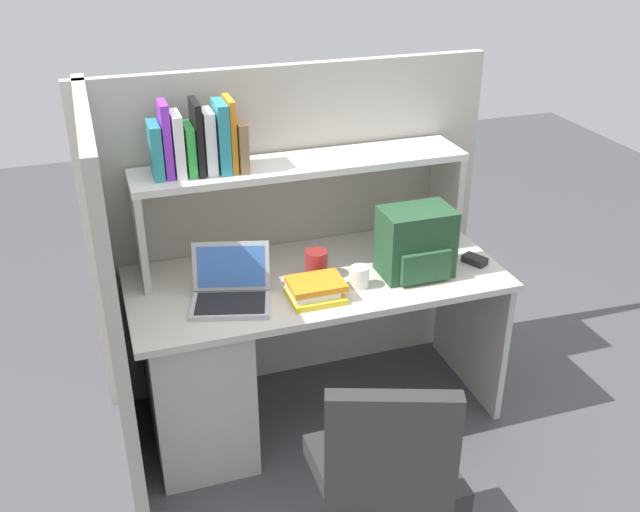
{
  "coord_description": "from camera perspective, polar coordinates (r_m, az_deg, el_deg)",
  "views": [
    {
      "loc": [
        -0.84,
        -2.6,
        2.23
      ],
      "look_at": [
        0.0,
        -0.05,
        0.85
      ],
      "focal_mm": 40.89,
      "sensor_mm": 36.0,
      "label": 1
    }
  ],
  "objects": [
    {
      "name": "snack_canister",
      "position": [
        3.09,
        -0.31,
        -0.62
      ],
      "size": [
        0.1,
        0.1,
        0.12
      ],
      "primitive_type": "cylinder",
      "color": "maroon",
      "rests_on": "desk"
    },
    {
      "name": "paper_cup",
      "position": [
        3.02,
        3.12,
        -1.63
      ],
      "size": [
        0.08,
        0.08,
        0.09
      ],
      "primitive_type": "cylinder",
      "color": "white",
      "rests_on": "desk"
    },
    {
      "name": "overhead_hutch",
      "position": [
        3.14,
        -1.44,
        5.75
      ],
      "size": [
        1.44,
        0.28,
        0.45
      ],
      "color": "beige",
      "rests_on": "desk"
    },
    {
      "name": "cubicle_partition_rear",
      "position": [
        3.42,
        -2.26,
        2.0
      ],
      "size": [
        1.84,
        0.05,
        1.55
      ],
      "primitive_type": "cube",
      "color": "#B2ADA0",
      "rests_on": "ground_plane"
    },
    {
      "name": "reference_books_on_shelf",
      "position": [
        2.98,
        -9.46,
        8.82
      ],
      "size": [
        0.38,
        0.18,
        0.3
      ],
      "color": "teal",
      "rests_on": "overhead_hutch"
    },
    {
      "name": "desk_book_stack",
      "position": [
        2.94,
        -0.41,
        -2.63
      ],
      "size": [
        0.22,
        0.19,
        0.08
      ],
      "color": "yellow",
      "rests_on": "desk"
    },
    {
      "name": "backpack",
      "position": [
        3.1,
        7.54,
        1.0
      ],
      "size": [
        0.3,
        0.22,
        0.3
      ],
      "color": "#264C2D",
      "rests_on": "desk"
    },
    {
      "name": "ground_plane",
      "position": [
        3.53,
        -0.26,
        -12.03
      ],
      "size": [
        8.0,
        8.0,
        0.0
      ],
      "primitive_type": "plane",
      "color": "#4C4C51"
    },
    {
      "name": "laptop",
      "position": [
        2.93,
        -6.99,
        -2.66
      ],
      "size": [
        0.37,
        0.33,
        0.22
      ],
      "color": "#B7BABF",
      "rests_on": "desk"
    },
    {
      "name": "computer_mouse",
      "position": [
        3.28,
        12.01,
        -0.3
      ],
      "size": [
        0.1,
        0.12,
        0.03
      ],
      "primitive_type": "cube",
      "rotation": [
        0.0,
        0.0,
        0.48
      ],
      "color": "#262628",
      "rests_on": "desk"
    },
    {
      "name": "desk",
      "position": [
        3.21,
        -6.96,
        -7.72
      ],
      "size": [
        1.6,
        0.7,
        0.73
      ],
      "color": "beige",
      "rests_on": "ground_plane"
    },
    {
      "name": "office_chair",
      "position": [
        2.58,
        5.05,
        -18.23
      ],
      "size": [
        0.53,
        0.54,
        0.93
      ],
      "rotation": [
        0.0,
        0.0,
        2.8
      ],
      "color": "black",
      "rests_on": "ground_plane"
    },
    {
      "name": "cubicle_partition_left",
      "position": [
        2.93,
        -16.0,
        -3.68
      ],
      "size": [
        0.05,
        1.06,
        1.55
      ],
      "primitive_type": "cube",
      "color": "#B2ADA0",
      "rests_on": "ground_plane"
    }
  ]
}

